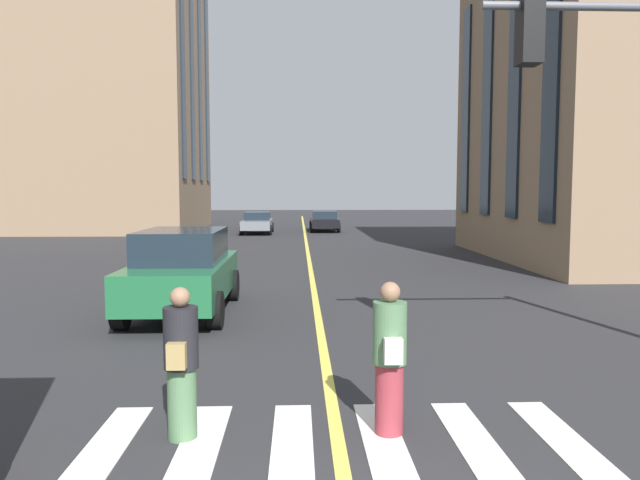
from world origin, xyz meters
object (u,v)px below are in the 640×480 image
(car_green_parked_a, at_px, (183,271))
(pedestrian_companion, at_px, (390,358))
(car_grey_far, at_px, (257,223))
(pedestrian_near, at_px, (181,363))
(car_black_mid, at_px, (324,221))

(car_green_parked_a, distance_m, pedestrian_companion, 7.68)
(car_green_parked_a, xyz_separation_m, pedestrian_companion, (-6.78, -3.60, -0.09))
(car_green_parked_a, height_order, car_grey_far, car_green_parked_a)
(pedestrian_near, relative_size, pedestrian_companion, 0.98)
(car_green_parked_a, relative_size, car_black_mid, 1.07)
(car_green_parked_a, xyz_separation_m, pedestrian_near, (-6.81, -1.28, -0.11))
(car_black_mid, bearing_deg, car_green_parked_a, 170.72)
(car_green_parked_a, relative_size, pedestrian_companion, 2.70)
(car_green_parked_a, relative_size, car_grey_far, 1.07)
(pedestrian_near, bearing_deg, car_green_parked_a, 10.68)
(pedestrian_near, distance_m, pedestrian_companion, 2.32)
(car_grey_far, bearing_deg, pedestrian_companion, -173.44)
(car_black_mid, distance_m, pedestrian_companion, 33.43)
(car_grey_far, distance_m, car_black_mid, 4.79)
(car_grey_far, distance_m, pedestrian_companion, 31.68)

